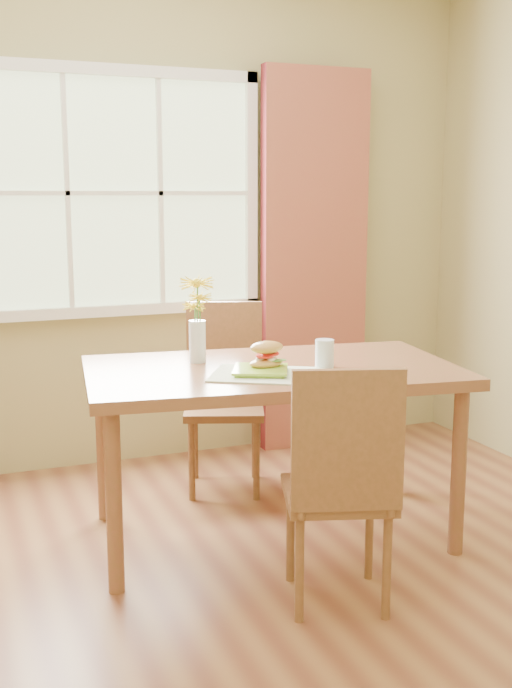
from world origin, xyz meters
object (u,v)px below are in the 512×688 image
Objects in this scene: chair_near at (341,478)px; croissant_sandwich at (267,355)px; chair_far at (224,387)px; water_glass at (325,354)px; dining_table at (272,385)px; flower_vase at (197,311)px.

croissant_sandwich is (-0.04, 0.61, 0.33)m from chair_near.
chair_far is 0.87m from water_glass.
dining_table is 13.94× the size of water_glass.
water_glass is at bearing -57.35° from chair_far.
croissant_sandwich is 0.39m from flower_vase.
dining_table is 0.72m from chair_far.
croissant_sandwich is 1.37× the size of water_glass.
dining_table is 0.46m from flower_vase.
croissant_sandwich is at bearing -117.00° from dining_table.
chair_near is (-0.03, -0.70, -0.18)m from dining_table.
flower_vase is (-0.29, -0.49, 0.48)m from chair_far.
dining_table is at bearing -38.32° from flower_vase.
chair_far reaches higher than croissant_sandwich.
water_glass is (0.23, 0.60, 0.32)m from chair_near.
chair_far reaches higher than water_glass.
water_glass reaches higher than dining_table.
dining_table is at bearing 106.23° from chair_near.
chair_far is (0.05, 1.39, 0.01)m from chair_near.
croissant_sandwich is at bearing -55.42° from flower_vase.
water_glass is at bearing -10.79° from croissant_sandwich.
croissant_sandwich is at bearing 111.68° from chair_near.
chair_near reaches higher than water_glass.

